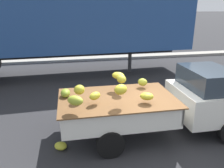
# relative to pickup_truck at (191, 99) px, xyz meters

# --- Properties ---
(ground) EXTENTS (220.00, 220.00, 0.00)m
(ground) POSITION_rel_pickup_truck_xyz_m (-1.28, -0.19, -0.88)
(ground) COLOR #28282B
(curb_strip) EXTENTS (80.00, 0.80, 0.16)m
(curb_strip) POSITION_rel_pickup_truck_xyz_m (-1.28, 8.94, -0.80)
(curb_strip) COLOR gray
(curb_strip) RESTS_ON ground
(pickup_truck) EXTENTS (5.10, 1.89, 1.70)m
(pickup_truck) POSITION_rel_pickup_truck_xyz_m (0.00, 0.00, 0.00)
(pickup_truck) COLOR silver
(pickup_truck) RESTS_ON ground
(semi_trailer) EXTENTS (12.08, 2.98, 3.95)m
(semi_trailer) POSITION_rel_pickup_truck_xyz_m (-3.39, 5.82, 1.66)
(semi_trailer) COLOR navy
(semi_trailer) RESTS_ON ground
(fallen_banana_bunch_near_tailgate) EXTENTS (0.41, 0.40, 0.17)m
(fallen_banana_bunch_near_tailgate) POSITION_rel_pickup_truck_xyz_m (-3.46, -0.29, -0.80)
(fallen_banana_bunch_near_tailgate) COLOR gold
(fallen_banana_bunch_near_tailgate) RESTS_ON ground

